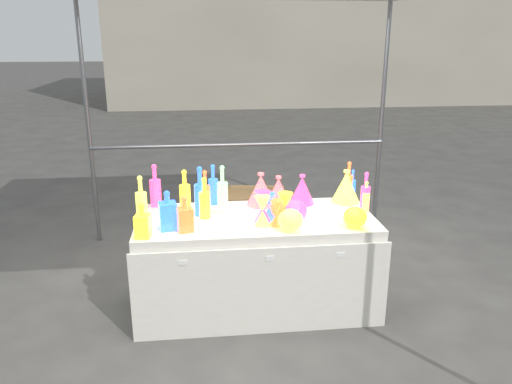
{
  "coord_description": "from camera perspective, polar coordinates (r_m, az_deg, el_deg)",
  "views": [
    {
      "loc": [
        -0.4,
        -3.55,
        2.08
      ],
      "look_at": [
        0.0,
        0.0,
        0.95
      ],
      "focal_mm": 35.0,
      "sensor_mm": 36.0,
      "label": 1
    }
  ],
  "objects": [
    {
      "name": "bottle_8",
      "position": [
        4.28,
        10.96,
        0.9
      ],
      "size": [
        0.07,
        0.07,
        0.26
      ],
      "primitive_type": null,
      "rotation": [
        0.0,
        0.0,
        0.21
      ],
      "color": "#178043",
      "rests_on": "display_table"
    },
    {
      "name": "globe_3",
      "position": [
        3.71,
        4.47,
        -2.27
      ],
      "size": [
        0.21,
        0.21,
        0.15
      ],
      "primitive_type": null,
      "rotation": [
        0.0,
        0.0,
        0.18
      ],
      "color": "blue",
      "rests_on": "display_table"
    },
    {
      "name": "bottle_10",
      "position": [
        3.96,
        12.4,
        -0.01
      ],
      "size": [
        0.09,
        0.09,
        0.33
      ],
      "primitive_type": null,
      "rotation": [
        0.0,
        0.0,
        0.24
      ],
      "color": "blue",
      "rests_on": "display_table"
    },
    {
      "name": "bottle_4",
      "position": [
        3.76,
        -12.99,
        -0.77
      ],
      "size": [
        0.09,
        0.09,
        0.35
      ],
      "primitive_type": null,
      "rotation": [
        0.0,
        0.0,
        0.05
      ],
      "color": "#125975",
      "rests_on": "display_table"
    },
    {
      "name": "lampshade_3",
      "position": [
        4.18,
        10.25,
        0.68
      ],
      "size": [
        0.27,
        0.27,
        0.27
      ],
      "primitive_type": null,
      "rotation": [
        0.0,
        0.0,
        0.17
      ],
      "color": "#125975",
      "rests_on": "display_table"
    },
    {
      "name": "decanter_0",
      "position": [
        3.48,
        -12.85,
        -3.15
      ],
      "size": [
        0.11,
        0.11,
        0.25
      ],
      "primitive_type": null,
      "rotation": [
        0.0,
        0.0,
        -0.15
      ],
      "color": "#C93E12",
      "rests_on": "display_table"
    },
    {
      "name": "bottle_7",
      "position": [
        3.82,
        -6.4,
        0.12
      ],
      "size": [
        0.1,
        0.1,
        0.39
      ],
      "primitive_type": null,
      "rotation": [
        0.0,
        0.0,
        0.08
      ],
      "color": "#178043",
      "rests_on": "display_table"
    },
    {
      "name": "bottle_6",
      "position": [
        3.76,
        -5.91,
        -0.66
      ],
      "size": [
        0.1,
        0.1,
        0.32
      ],
      "primitive_type": null,
      "rotation": [
        0.0,
        0.0,
        -0.2
      ],
      "color": "#C93E12",
      "rests_on": "display_table"
    },
    {
      "name": "lampshade_2",
      "position": [
        4.09,
        5.29,
        0.34
      ],
      "size": [
        0.24,
        0.24,
        0.25
      ],
      "primitive_type": null,
      "rotation": [
        0.0,
        0.0,
        0.17
      ],
      "color": "blue",
      "rests_on": "display_table"
    },
    {
      "name": "bottle_5",
      "position": [
        3.86,
        -3.85,
        0.34
      ],
      "size": [
        0.09,
        0.09,
        0.38
      ],
      "primitive_type": null,
      "rotation": [
        0.0,
        0.0,
        -0.06
      ],
      "color": "#D129B9",
      "rests_on": "display_table"
    },
    {
      "name": "bottle_3",
      "position": [
        4.08,
        -11.46,
        0.76
      ],
      "size": [
        0.12,
        0.12,
        0.35
      ],
      "primitive_type": null,
      "rotation": [
        0.0,
        0.0,
        0.38
      ],
      "color": "blue",
      "rests_on": "display_table"
    },
    {
      "name": "globe_2",
      "position": [
        3.75,
        3.13,
        -2.01
      ],
      "size": [
        0.21,
        0.21,
        0.15
      ],
      "primitive_type": null,
      "rotation": [
        0.0,
        0.0,
        -0.13
      ],
      "color": "orange",
      "rests_on": "display_table"
    },
    {
      "name": "hourglass_2",
      "position": [
        3.61,
        0.74,
        -2.17
      ],
      "size": [
        0.14,
        0.14,
        0.22
      ],
      "primitive_type": null,
      "rotation": [
        0.0,
        0.0,
        -0.26
      ],
      "color": "#125975",
      "rests_on": "display_table"
    },
    {
      "name": "hourglass_0",
      "position": [
        3.61,
        2.39,
        -2.41
      ],
      "size": [
        0.11,
        0.11,
        0.19
      ],
      "primitive_type": null,
      "rotation": [
        0.0,
        0.0,
        0.22
      ],
      "color": "orange",
      "rests_on": "display_table"
    },
    {
      "name": "bottle_2",
      "position": [
        3.87,
        -5.83,
        0.05
      ],
      "size": [
        0.09,
        0.09,
        0.34
      ],
      "primitive_type": null,
      "rotation": [
        0.0,
        0.0,
        0.34
      ],
      "color": "orange",
      "rests_on": "display_table"
    },
    {
      "name": "bottle_0",
      "position": [
        3.94,
        -8.14,
        0.19
      ],
      "size": [
        0.1,
        0.1,
        0.33
      ],
      "primitive_type": null,
      "rotation": [
        0.0,
        0.0,
        0.14
      ],
      "color": "#C93E12",
      "rests_on": "display_table"
    },
    {
      "name": "hourglass_4",
      "position": [
        3.68,
        3.36,
        -1.79
      ],
      "size": [
        0.14,
        0.14,
        0.23
      ],
      "primitive_type": null,
      "rotation": [
        0.0,
        0.0,
        0.25
      ],
      "color": "#C93E12",
      "rests_on": "display_table"
    },
    {
      "name": "display_table",
      "position": [
        3.95,
        0.02,
        -8.04
      ],
      "size": [
        1.84,
        0.83,
        0.75
      ],
      "color": "white",
      "rests_on": "ground"
    },
    {
      "name": "bottle_11",
      "position": [
        3.95,
        12.44,
        -0.57
      ],
      "size": [
        0.07,
        0.07,
        0.25
      ],
      "primitive_type": null,
      "rotation": [
        0.0,
        0.0,
        0.3
      ],
      "color": "#125975",
      "rests_on": "display_table"
    },
    {
      "name": "decanter_1",
      "position": [
        3.53,
        -8.15,
        -2.47
      ],
      "size": [
        0.13,
        0.13,
        0.26
      ],
      "primitive_type": null,
      "rotation": [
        0.0,
        0.0,
        0.24
      ],
      "color": "orange",
      "rests_on": "display_table"
    },
    {
      "name": "cardboard_box_flat",
      "position": [
        6.73,
        -0.07,
        -0.17
      ],
      "size": [
        0.85,
        0.66,
        0.07
      ],
      "primitive_type": "cube",
      "rotation": [
        0.0,
        0.0,
        -0.14
      ],
      "color": "#B18450",
      "rests_on": "ground"
    },
    {
      "name": "ground",
      "position": [
        4.13,
        -0.0,
        -12.67
      ],
      "size": [
        80.0,
        80.0,
        0.0
      ],
      "primitive_type": "plane",
      "color": "#5E5C57",
      "rests_on": "ground"
    },
    {
      "name": "lampshade_0",
      "position": [
        4.04,
        0.56,
        0.35
      ],
      "size": [
        0.27,
        0.27,
        0.27
      ],
      "primitive_type": null,
      "rotation": [
        0.0,
        0.0,
        0.2
      ],
      "color": "yellow",
      "rests_on": "display_table"
    },
    {
      "name": "lampshade_1",
      "position": [
        4.06,
        2.58,
        0.21
      ],
      "size": [
        0.23,
        0.23,
        0.24
      ],
      "primitive_type": null,
      "rotation": [
        0.0,
        0.0,
        0.17
      ],
      "color": "yellow",
      "rests_on": "display_table"
    },
    {
      "name": "background_building",
      "position": [
        18.11,
        8.13,
        20.27
      ],
      "size": [
        14.0,
        6.0,
        6.0
      ],
      "primitive_type": "cube",
      "color": "beige",
      "rests_on": "ground"
    },
    {
      "name": "decanter_2",
      "position": [
        3.58,
        -10.06,
        -2.05
      ],
      "size": [
        0.14,
        0.14,
        0.29
      ],
      "primitive_type": null,
      "rotation": [
        0.0,
        0.0,
        0.18
      ],
      "color": "#178043",
      "rests_on": "display_table"
    },
    {
      "name": "globe_0",
      "position": [
        3.65,
        11.24,
        -2.99
      ],
      "size": [
        0.18,
        0.18,
        0.14
      ],
      "primitive_type": null,
      "rotation": [
        0.0,
        0.0,
        -0.07
      ],
      "color": "#C93E12",
      "rests_on": "display_table"
    },
    {
      "name": "hourglass_1",
      "position": [
        3.69,
        0.79,
        -1.63
      ],
      "size": [
        0.15,
        0.15,
        0.23
      ],
      "primitive_type": null,
      "rotation": [
        0.0,
        0.0,
        -0.43
      ],
      "color": "blue",
      "rests_on": "display_table"
    },
    {
      "name": "bottle_1",
      "position": [
        4.07,
        -4.92,
        0.88
      ],
      "size": [
        0.08,
        0.08,
        0.33
      ],
      "primitive_type": null,
      "rotation": [
        0.0,
        0.0,
        0.0
      ],
      "color": "#178043",
      "rests_on": "display_table"
    },
    {
      "name": "hourglass_5",
      "position": [
        3.73,
        1.51,
        -1.66
      ],
      "size": [
        0.13,
        0.13,
        0.2
      ],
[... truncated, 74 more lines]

